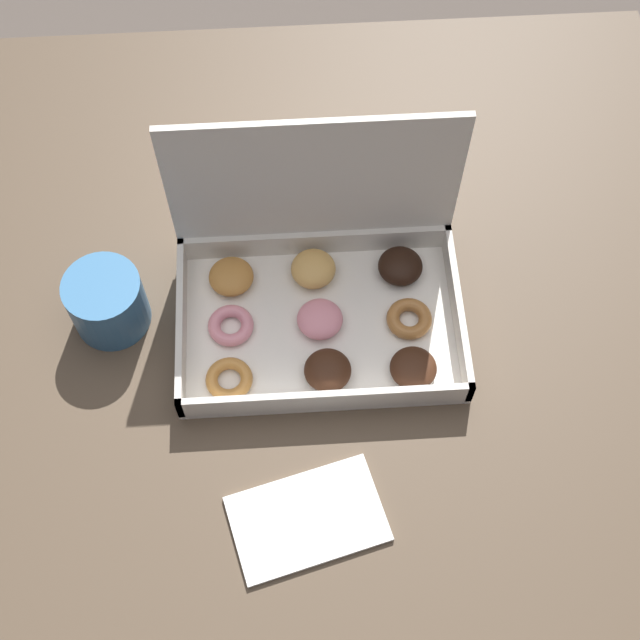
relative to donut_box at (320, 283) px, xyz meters
name	(u,v)px	position (x,y,z in m)	size (l,w,h in m)	color
ground_plane	(293,500)	(-0.06, -0.02, -0.83)	(8.00, 8.00, 0.00)	#564C44
dining_table	(280,354)	(-0.06, -0.02, -0.15)	(1.13, 1.00, 0.77)	#4C3D2D
donut_box	(320,283)	(0.00, 0.00, 0.00)	(0.34, 0.23, 0.25)	silver
coffee_mug	(107,301)	(-0.26, -0.01, -0.01)	(0.09, 0.09, 0.08)	teal
paper_napkin	(307,519)	(-0.03, -0.27, -0.05)	(0.19, 0.14, 0.01)	white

